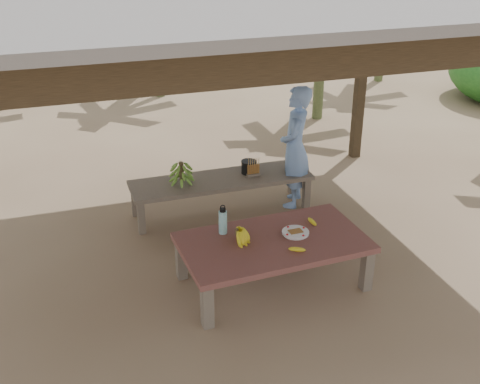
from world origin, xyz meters
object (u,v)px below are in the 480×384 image
object	(u,v)px
ripe_banana_bunch	(237,235)
water_flask	(223,221)
cooking_pot	(249,167)
bench	(221,183)
work_table	(273,246)
woman	(295,147)
plate	(296,233)

from	to	relation	value
ripe_banana_bunch	water_flask	size ratio (longest dim) A/B	0.83
cooking_pot	ripe_banana_bunch	bearing A→B (deg)	-112.57
bench	water_flask	size ratio (longest dim) A/B	7.05
work_table	cooking_pot	bearing A→B (deg)	76.28
bench	cooking_pot	xyz separation A→B (m)	(0.37, 0.05, 0.13)
ripe_banana_bunch	bench	bearing A→B (deg)	78.90
work_table	bench	distance (m)	1.65
cooking_pot	woman	world-z (taller)	woman
plate	water_flask	distance (m)	0.73
bench	ripe_banana_bunch	xyz separation A→B (m)	(-0.31, -1.57, 0.18)
ripe_banana_bunch	woman	size ratio (longest dim) A/B	0.17
water_flask	plate	bearing A→B (deg)	-20.28
plate	bench	bearing A→B (deg)	100.12
cooking_pot	woman	distance (m)	0.62
woman	ripe_banana_bunch	bearing A→B (deg)	-9.20
cooking_pot	plate	bearing A→B (deg)	-92.68
bench	woman	world-z (taller)	woman
cooking_pot	woman	xyz separation A→B (m)	(0.56, -0.11, 0.24)
woman	work_table	bearing A→B (deg)	0.89
plate	water_flask	world-z (taller)	water_flask
bench	woman	bearing A→B (deg)	-3.57
work_table	bench	bearing A→B (deg)	88.51
cooking_pot	woman	bearing A→B (deg)	-10.76
bench	cooking_pot	bearing A→B (deg)	7.67
ripe_banana_bunch	cooking_pot	world-z (taller)	ripe_banana_bunch
woman	water_flask	bearing A→B (deg)	-15.12
water_flask	woman	bearing A→B (deg)	44.94
plate	woman	bearing A→B (deg)	67.73
bench	plate	bearing A→B (deg)	-79.95
plate	water_flask	size ratio (longest dim) A/B	0.86
plate	water_flask	xyz separation A→B (m)	(-0.67, 0.25, 0.11)
ripe_banana_bunch	cooking_pot	distance (m)	1.76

